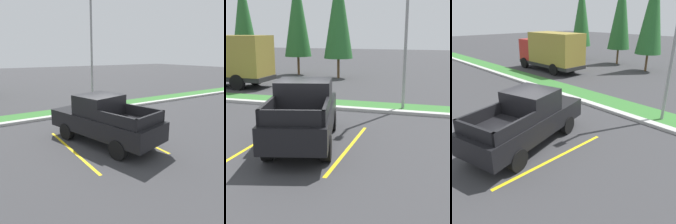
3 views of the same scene
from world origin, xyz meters
The scene contains 11 objects.
ground_plane centered at (0.00, 0.00, 0.00)m, with size 120.00×120.00×0.00m, color #38383A.
parking_line_near centered at (-1.50, -0.10, 0.00)m, with size 0.12×4.80×0.01m, color yellow.
parking_line_far centered at (1.60, -0.10, 0.00)m, with size 0.12×4.80×0.01m, color yellow.
curb_strip centered at (0.00, 5.00, 0.07)m, with size 56.00×0.40×0.15m, color #B2B2AD.
grass_median centered at (0.00, 6.10, 0.03)m, with size 56.00×1.80×0.06m, color #387533.
pickup_truck_main centered at (0.03, -0.05, 1.04)m, with size 3.18×5.53×2.10m.
cargo_truck_distant centered at (-9.69, 9.38, 1.85)m, with size 6.82×2.54×3.40m.
street_light centered at (2.64, 5.75, 4.22)m, with size 0.24×1.49×7.32m.
cypress_tree_leftmost centered at (-12.27, 16.11, 5.04)m, with size 2.23×2.23×8.56m.
cypress_tree_left_inner centered at (-7.50, 16.70, 5.12)m, with size 2.26×2.26×8.70m.
cypress_tree_center centered at (-3.56, 15.56, 5.16)m, with size 2.28×2.28×8.75m.
Camera 3 is at (6.94, -4.64, 4.62)m, focal length 37.49 mm.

